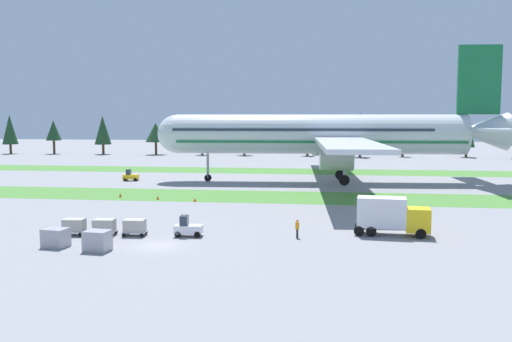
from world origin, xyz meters
TOP-DOWN VIEW (x-y plane):
  - ground_plane at (0.00, 0.00)m, footprint 400.00×400.00m
  - grass_strip_near at (0.00, 30.30)m, footprint 320.00×11.92m
  - grass_strip_far at (0.00, 66.13)m, footprint 320.00×11.92m
  - airliner at (14.49, 48.32)m, footprint 58.12×71.77m
  - baggage_tug at (1.63, 4.06)m, footprint 2.69×1.49m
  - cargo_dolly_lead at (-3.38, 3.68)m, footprint 2.31×1.66m
  - cargo_dolly_second at (-6.27, 3.47)m, footprint 2.31×1.66m
  - cargo_dolly_third at (-9.16, 3.25)m, footprint 2.31×1.66m
  - catering_truck at (20.54, 7.07)m, footprint 7.14×2.92m
  - pushback_tractor at (-19.32, 46.11)m, footprint 2.68×1.47m
  - ground_crew_marshaller at (11.83, 4.74)m, footprint 0.36×0.56m
  - uld_container_0 at (-4.45, -2.37)m, footprint 2.16×1.80m
  - uld_container_1 at (-8.59, -1.48)m, footprint 2.20×1.86m
  - taxiway_marker_0 at (-8.09, 25.81)m, footprint 0.44×0.44m
  - taxiway_marker_1 at (-2.70, 24.63)m, footprint 0.44×0.44m
  - taxiway_marker_2 at (-13.84, 27.14)m, footprint 0.44×0.44m
  - distant_tree_line at (-2.77, 108.35)m, footprint 190.49×9.32m

SIDE VIEW (x-z plane):
  - ground_plane at x=0.00m, z-range 0.00..0.00m
  - grass_strip_near at x=0.00m, z-range 0.00..0.01m
  - grass_strip_far at x=0.00m, z-range 0.00..0.01m
  - taxiway_marker_0 at x=-8.09m, z-range 0.00..0.53m
  - taxiway_marker_1 at x=-2.70m, z-range 0.00..0.53m
  - taxiway_marker_2 at x=-13.84m, z-range 0.00..0.62m
  - uld_container_1 at x=-8.59m, z-range 0.00..1.61m
  - baggage_tug at x=1.63m, z-range -0.17..1.80m
  - pushback_tractor at x=-19.32m, z-range -0.17..1.80m
  - uld_container_0 at x=-4.45m, z-range 0.00..1.72m
  - cargo_dolly_lead at x=-3.38m, z-range 0.14..1.69m
  - cargo_dolly_second at x=-6.27m, z-range 0.14..1.69m
  - cargo_dolly_third at x=-9.16m, z-range 0.14..1.69m
  - ground_crew_marshaller at x=11.83m, z-range 0.08..1.82m
  - catering_truck at x=20.54m, z-range 0.16..3.74m
  - distant_tree_line at x=-2.77m, z-range 1.02..13.09m
  - airliner at x=14.49m, z-range -3.21..19.46m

